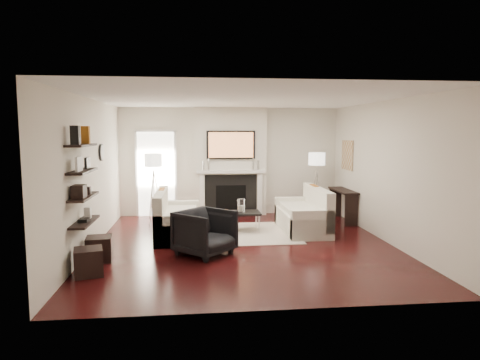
{
  "coord_description": "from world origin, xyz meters",
  "views": [
    {
      "loc": [
        -0.9,
        -7.8,
        2.11
      ],
      "look_at": [
        0.0,
        0.6,
        1.15
      ],
      "focal_mm": 32.0,
      "sensor_mm": 36.0,
      "label": 1
    }
  ],
  "objects": [
    {
      "name": "loveseat_left_base",
      "position": [
        -1.24,
        0.74,
        0.21
      ],
      "size": [
        0.85,
        1.8,
        0.42
      ],
      "primitive_type": "cube",
      "color": "beige",
      "rests_on": "floor"
    },
    {
      "name": "lamp_left_shade",
      "position": [
        -1.85,
        2.25,
        1.45
      ],
      "size": [
        0.4,
        0.4,
        0.3
      ],
      "primitive_type": "cylinder",
      "color": "white",
      "rests_on": "lamp_left_post"
    },
    {
      "name": "pillow_left_orange",
      "position": [
        -1.57,
        1.04,
        0.73
      ],
      "size": [
        0.1,
        0.42,
        0.42
      ],
      "primitive_type": "cube",
      "color": "#945112",
      "rests_on": "loveseat_left_cushion"
    },
    {
      "name": "lamp_left_leg_c",
      "position": [
        -1.91,
        2.16,
        0.6
      ],
      "size": [
        0.14,
        0.22,
        1.23
      ],
      "primitive_type": "cylinder",
      "rotation": [
        0.18,
        0.0,
        2.62
      ],
      "color": "silver",
      "rests_on": "floor"
    },
    {
      "name": "hurricane_candle",
      "position": [
        0.07,
        1.03,
        0.5
      ],
      "size": [
        0.09,
        0.09,
        0.14
      ],
      "primitive_type": "cylinder",
      "color": "white",
      "rests_on": "coffee_table"
    },
    {
      "name": "clock_rim",
      "position": [
        -2.73,
        0.9,
        1.7
      ],
      "size": [
        0.04,
        0.34,
        0.34
      ],
      "primitive_type": "cylinder",
      "rotation": [
        0.0,
        1.57,
        0.0
      ],
      "color": "black",
      "rests_on": "wall_left"
    },
    {
      "name": "pillow_left_charcoal",
      "position": [
        -1.57,
        0.44,
        0.72
      ],
      "size": [
        0.1,
        0.4,
        0.4
      ],
      "primitive_type": "cube",
      "color": "black",
      "rests_on": "loveseat_left_cushion"
    },
    {
      "name": "candlestick_r_tall",
      "position": [
        0.55,
        2.7,
        1.3
      ],
      "size": [
        0.04,
        0.04,
        0.3
      ],
      "primitive_type": "cylinder",
      "color": "silver",
      "rests_on": "mantel_shelf"
    },
    {
      "name": "loveseat_left_cushion",
      "position": [
        -1.19,
        0.74,
        0.47
      ],
      "size": [
        0.63,
        1.44,
        0.1
      ],
      "primitive_type": "cube",
      "color": "beige",
      "rests_on": "loveseat_left_base"
    },
    {
      "name": "coffee_leg_ne",
      "position": [
        0.42,
        0.81,
        0.19
      ],
      "size": [
        0.02,
        0.02,
        0.38
      ],
      "primitive_type": "cylinder",
      "color": "silver",
      "rests_on": "floor"
    },
    {
      "name": "hurricane_glass",
      "position": [
        0.07,
        1.03,
        0.56
      ],
      "size": [
        0.16,
        0.16,
        0.28
      ],
      "primitive_type": "cylinder",
      "color": "white",
      "rests_on": "coffee_table"
    },
    {
      "name": "decor_box_tall",
      "position": [
        -2.62,
        -0.79,
        0.81
      ],
      "size": [
        0.1,
        0.1,
        0.18
      ],
      "primitive_type": "cube",
      "color": "white",
      "rests_on": "shelf_bottom"
    },
    {
      "name": "pillow_right_charcoal",
      "position": [
        1.71,
        0.67,
        0.72
      ],
      "size": [
        0.1,
        0.4,
        0.4
      ],
      "primitive_type": "cube",
      "color": "black",
      "rests_on": "loveseat_right_cushion"
    },
    {
      "name": "loveseat_left_arm_n",
      "position": [
        -1.24,
        -0.07,
        0.3
      ],
      "size": [
        0.85,
        0.18,
        0.6
      ],
      "primitive_type": "cube",
      "color": "beige",
      "rests_on": "floor"
    },
    {
      "name": "decor_box_small",
      "position": [
        -2.62,
        -0.86,
        1.18
      ],
      "size": [
        0.15,
        0.12,
        0.12
      ],
      "primitive_type": "cube",
      "color": "black",
      "rests_on": "shelf_lower"
    },
    {
      "name": "candlestick_r_short",
      "position": [
        0.68,
        2.7,
        1.27
      ],
      "size": [
        0.04,
        0.04,
        0.24
      ],
      "primitive_type": "cylinder",
      "color": "silver",
      "rests_on": "mantel_shelf"
    },
    {
      "name": "candlestick_l_short",
      "position": [
        -0.68,
        2.7,
        1.27
      ],
      "size": [
        0.04,
        0.04,
        0.24
      ],
      "primitive_type": "cylinder",
      "color": "silver",
      "rests_on": "mantel_shelf"
    },
    {
      "name": "lamp_left_leg_b",
      "position": [
        -1.91,
        2.35,
        0.6
      ],
      "size": [
        0.14,
        0.22,
        1.23
      ],
      "primitive_type": "cylinder",
      "rotation": [
        0.18,
        0.0,
        0.52
      ],
      "color": "silver",
      "rests_on": "floor"
    },
    {
      "name": "loveseat_right_arm_s",
      "position": [
        1.37,
        1.78,
        0.3
      ],
      "size": [
        0.85,
        0.18,
        0.6
      ],
      "primitive_type": "cube",
      "color": "beige",
      "rests_on": "floor"
    },
    {
      "name": "lamp_right_leg_b",
      "position": [
        2.0,
        2.37,
        0.6
      ],
      "size": [
        0.14,
        0.22,
        1.23
      ],
      "primitive_type": "cylinder",
      "rotation": [
        0.18,
        0.0,
        0.52
      ],
      "color": "silver",
      "rests_on": "floor"
    },
    {
      "name": "door_trim_l",
      "position": [
        -2.33,
        2.96,
        1.05
      ],
      "size": [
        0.06,
        0.06,
        2.16
      ],
      "primitive_type": "cube",
      "color": "white",
      "rests_on": "floor"
    },
    {
      "name": "mantel_shelf",
      "position": [
        0.0,
        2.69,
        1.12
      ],
      "size": [
        1.7,
        0.18,
        0.07
      ],
      "primitive_type": "cube",
      "color": "white",
      "rests_on": "chimney_breast"
    },
    {
      "name": "decor_frame_b",
      "position": [
        -2.62,
        -0.7,
        1.61
      ],
      "size": [
        0.04,
        0.22,
        0.18
      ],
      "primitive_type": "cube",
      "color": "black",
      "rests_on": "shelf_upper"
    },
    {
      "name": "lamp_left_leg_a",
      "position": [
        -1.74,
        2.25,
        0.6
      ],
      "size": [
        0.25,
        0.02,
        1.23
      ],
      "primitive_type": "cylinder",
      "rotation": [
        0.18,
        0.0,
        4.71
      ],
      "color": "silver",
      "rests_on": "floor"
    },
    {
      "name": "coffee_table",
      "position": [
        -0.08,
        1.03,
        0.4
      ],
      "size": [
        1.1,
        0.55,
        0.04
      ],
      "primitive_type": "cube",
      "color": "black",
      "rests_on": "floor"
    },
    {
      "name": "loveseat_right_arm_n",
      "position": [
        1.37,
        0.16,
        0.3
      ],
      "size": [
        0.85,
        0.18,
        0.6
      ],
      "primitive_type": "cube",
      "color": "beige",
      "rests_on": "floor"
    },
    {
      "name": "shelf_upper",
      "position": [
        -2.62,
        -1.0,
        1.5
      ],
      "size": [
        0.25,
        1.0,
        0.04
      ],
      "primitive_type": "cube",
      "color": "black",
      "rests_on": "wall_left"
    },
    {
      "name": "fireplace_surround",
      "position": [
        0.0,
        2.74,
        0.52
      ],
      "size": [
        1.3,
        0.02,
        1.04
      ],
      "primitive_type": "cube",
      "color": "black",
      "rests_on": "floor"
    },
    {
      "name": "decor_frame_a",
      "position": [
        -2.62,
        -1.21,
        1.63
      ],
      "size": [
        0.04,
        0.3,
        0.22
      ],
      "primitive_type": "cube",
      "color": "white",
      "rests_on": "shelf_upper"
    },
    {
      "name": "lamp_right_leg_c",
      "position": [
        1.99,
        2.18,
        0.6
      ],
      "size": [
        0.14,
        0.22,
        1.23
      ],
      "primitive_type": "cylinder",
      "rotation": [
        0.18,
        0.0,
        2.62
      ],
      "color": "silver",
      "rests_on": "floor"
    },
    {
      "name": "console_leg_s",
      "position": [
        2.57,
        2.37,
        0.35
      ],
      "size": [
        0.3,
        0.04,
        0.71
      ],
      "primitive_type": "cube",
      "color": "black",
      "rests_on": "floor"
    },
    {
      "name": "wall_art",
      "position": [
        2.73,
        2.05,
        1.55
      ],
      "size": [
        0.03,
        0.7,
        0.7
      ],
      "primitive_type": "cube",
      "color": "#A88554",
      "rests_on": "wall_right"
    },
    {
      "name": "mantel_pilaster_l",
      "position": [
        -0.72,
        2.71,
        0.55
      ],
      "size": [
        0.12,
        0.08,
        1.1
      ],
      "primitive_type": "cube",
      "color": "white",
      "rests_on": "floor"
    },
    {
      "name": "loveseat_right_base",
      "position": [
        1.37,
        0.97,
        0.21
      ],
      "size": [
        0.85,
        1.8,
        0.42
      ],
      "primitive_type": "cube",
      "color": "beige",
      "rests_on": "floor"
    },
    {
      "name": "coffee_leg_se",
      "position": [
        0.42,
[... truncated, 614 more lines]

